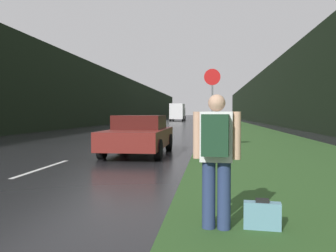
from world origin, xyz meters
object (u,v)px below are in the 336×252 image
delivery_truck (178,112)px  suitcase (262,216)px  hitchhiker_with_backpack (216,153)px  car_passing_near (139,135)px  stop_sign (212,102)px

delivery_truck → suitcase: bearing=-83.9°
hitchhiker_with_backpack → car_passing_near: (-2.52, 7.81, -0.26)m
hitchhiker_with_backpack → delivery_truck: bearing=101.2°
hitchhiker_with_backpack → car_passing_near: hitchhiker_with_backpack is taller
stop_sign → suitcase: size_ratio=6.87×
hitchhiker_with_backpack → suitcase: bearing=14.3°
hitchhiker_with_backpack → stop_sign: bearing=95.6°
stop_sign → suitcase: (0.56, -9.15, -1.65)m
car_passing_near → suitcase: bearing=111.7°
hitchhiker_with_backpack → suitcase: hitchhiker_with_backpack is taller
car_passing_near → delivery_truck: delivery_truck is taller
suitcase → car_passing_near: (-3.07, 7.73, 0.51)m
stop_sign → hitchhiker_with_backpack: bearing=-90.0°
car_passing_near → delivery_truck: size_ratio=0.57×
delivery_truck → car_passing_near: bearing=-86.2°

